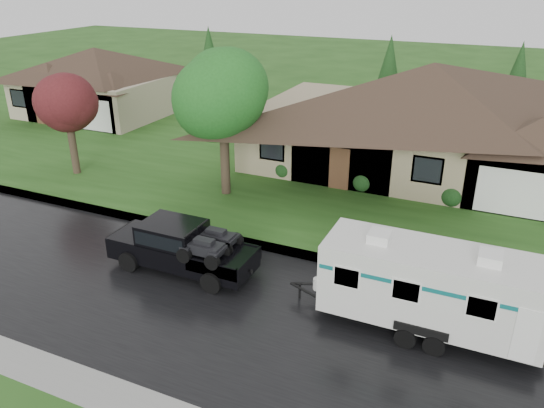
# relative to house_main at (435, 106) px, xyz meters

# --- Properties ---
(ground) EXTENTS (140.00, 140.00, 0.00)m
(ground) POSITION_rel_house_main_xyz_m (-2.29, -13.84, -3.59)
(ground) COLOR #234C17
(ground) RESTS_ON ground
(road) EXTENTS (140.00, 8.00, 0.01)m
(road) POSITION_rel_house_main_xyz_m (-2.29, -15.84, -3.59)
(road) COLOR black
(road) RESTS_ON ground
(curb) EXTENTS (140.00, 0.50, 0.15)m
(curb) POSITION_rel_house_main_xyz_m (-2.29, -11.59, -3.52)
(curb) COLOR gray
(curb) RESTS_ON ground
(lawn) EXTENTS (140.00, 26.00, 0.15)m
(lawn) POSITION_rel_house_main_xyz_m (-2.29, 1.16, -3.52)
(lawn) COLOR #234C17
(lawn) RESTS_ON ground
(house_main) EXTENTS (19.44, 10.80, 6.90)m
(house_main) POSITION_rel_house_main_xyz_m (0.00, 0.00, 0.00)
(house_main) COLOR tan
(house_main) RESTS_ON lawn
(house_far) EXTENTS (10.80, 8.64, 5.80)m
(house_far) POSITION_rel_house_main_xyz_m (-24.07, 2.02, -0.62)
(house_far) COLOR tan
(house_far) RESTS_ON lawn
(tree_left_green) EXTENTS (4.06, 4.06, 6.72)m
(tree_left_green) POSITION_rel_house_main_xyz_m (-8.34, -7.57, 1.22)
(tree_left_green) COLOR #382B1E
(tree_left_green) RESTS_ON lawn
(tree_red) EXTENTS (3.31, 3.31, 5.48)m
(tree_red) POSITION_rel_house_main_xyz_m (-16.93, -8.40, 0.36)
(tree_red) COLOR #382B1E
(tree_red) RESTS_ON lawn
(shrub_row) EXTENTS (13.60, 1.00, 1.00)m
(shrub_row) POSITION_rel_house_main_xyz_m (-0.29, -4.54, -2.94)
(shrub_row) COLOR #143814
(shrub_row) RESTS_ON lawn
(pickup_truck) EXTENTS (5.43, 2.06, 1.81)m
(pickup_truck) POSITION_rel_house_main_xyz_m (-6.54, -14.29, -2.62)
(pickup_truck) COLOR black
(pickup_truck) RESTS_ON ground
(travel_trailer) EXTENTS (6.70, 2.35, 3.00)m
(travel_trailer) POSITION_rel_house_main_xyz_m (2.26, -14.29, -2.00)
(travel_trailer) COLOR silver
(travel_trailer) RESTS_ON ground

